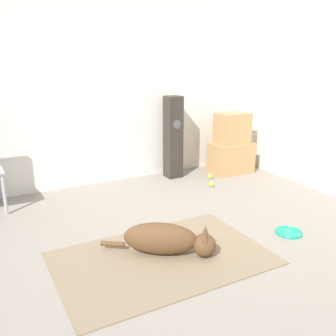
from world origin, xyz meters
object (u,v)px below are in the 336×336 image
Objects in this scene: cardboard_box_lower at (231,158)px; floor_speaker at (173,137)px; dog at (167,240)px; cardboard_box_upper at (232,128)px; tennis_ball_by_boxes at (212,184)px; tennis_ball_near_speaker at (210,176)px; frisbee at (289,232)px.

cardboard_box_lower is 0.94m from floor_speaker.
cardboard_box_upper is (1.95, 1.67, 0.51)m from dog.
tennis_ball_by_boxes is (1.33, 1.26, -0.11)m from dog.
dog is 1.84m from tennis_ball_by_boxes.
dog is at bearing -136.67° from tennis_ball_by_boxes.
floor_speaker reaches higher than tennis_ball_near_speaker.
frisbee is at bearing -86.90° from floor_speaker.
tennis_ball_by_boxes and tennis_ball_near_speaker have the same top height.
cardboard_box_lower is at bearing 40.53° from dog.
tennis_ball_by_boxes is (0.12, 1.46, 0.02)m from frisbee.
floor_speaker is 0.75m from tennis_ball_near_speaker.
frisbee is 0.55× the size of cardboard_box_upper.
tennis_ball_near_speaker is (-0.44, -0.12, -0.19)m from cardboard_box_lower.
floor_speaker reaches higher than tennis_ball_by_boxes.
cardboard_box_upper is at bearing -14.12° from floor_speaker.
dog is 3.29× the size of frisbee.
tennis_ball_near_speaker is at bearing -164.54° from cardboard_box_upper.
tennis_ball_near_speaker is (1.51, 1.55, -0.11)m from dog.
floor_speaker is (1.10, 1.88, 0.42)m from dog.
frisbee is at bearing -99.64° from tennis_ball_near_speaker.
frisbee is 2.16m from floor_speaker.
floor_speaker reaches higher than dog.
cardboard_box_upper is at bearing 86.38° from cardboard_box_lower.
cardboard_box_upper is 0.77m from tennis_ball_near_speaker.
floor_speaker is at bearing 165.88° from cardboard_box_upper.
floor_speaker is at bearing 140.89° from tennis_ball_near_speaker.
dog is 12.71× the size of tennis_ball_near_speaker.
dog is at bearing -139.47° from cardboard_box_lower.
dog is at bearing -134.37° from tennis_ball_near_speaker.
tennis_ball_by_boxes is at bearing 85.41° from frisbee.
cardboard_box_upper is 0.88m from floor_speaker.
floor_speaker is at bearing 59.57° from dog.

